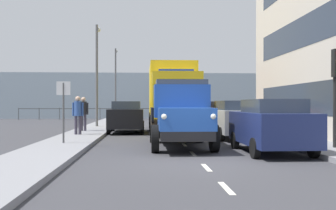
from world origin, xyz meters
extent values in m
plane|color=#38383D|center=(0.00, -9.31, 0.00)|extent=(80.00, 80.00, 0.00)
cube|color=gray|center=(-4.49, -9.31, 0.07)|extent=(2.05, 39.41, 0.15)
cube|color=gray|center=(4.49, -9.31, 0.07)|extent=(2.05, 39.41, 0.15)
cube|color=silver|center=(0.00, 3.22, 0.00)|extent=(0.12, 1.10, 0.01)
cube|color=silver|center=(0.00, 0.91, 0.00)|extent=(0.12, 1.10, 0.01)
cube|color=silver|center=(0.00, -1.75, 0.00)|extent=(0.12, 1.10, 0.01)
cube|color=silver|center=(0.00, -4.38, 0.00)|extent=(0.12, 1.10, 0.01)
cube|color=silver|center=(0.00, -6.87, 0.00)|extent=(0.12, 1.10, 0.01)
cube|color=silver|center=(0.00, -9.58, 0.00)|extent=(0.12, 1.10, 0.01)
cube|color=silver|center=(0.00, -12.15, 0.00)|extent=(0.12, 1.10, 0.01)
cube|color=silver|center=(0.00, -15.08, 0.00)|extent=(0.12, 1.10, 0.01)
cube|color=silver|center=(0.00, -18.00, 0.00)|extent=(0.12, 1.10, 0.01)
cube|color=silver|center=(0.00, -20.67, 0.00)|extent=(0.12, 1.10, 0.01)
cube|color=silver|center=(0.00, -23.07, 0.00)|extent=(0.12, 1.10, 0.01)
cube|color=silver|center=(0.00, -25.51, 0.00)|extent=(0.12, 1.10, 0.01)
cube|color=#8C9EAD|center=(0.00, -32.01, 2.50)|extent=(80.00, 0.80, 5.00)
cylinder|color=#4C5156|center=(-14.00, -28.41, 0.60)|extent=(0.08, 0.08, 1.20)
cylinder|color=#4C5156|center=(-12.00, -28.41, 0.60)|extent=(0.08, 0.08, 1.20)
cylinder|color=#4C5156|center=(-10.00, -28.41, 0.60)|extent=(0.08, 0.08, 1.20)
cylinder|color=#4C5156|center=(-8.00, -28.41, 0.60)|extent=(0.08, 0.08, 1.20)
cylinder|color=#4C5156|center=(-6.00, -28.41, 0.60)|extent=(0.08, 0.08, 1.20)
cylinder|color=#4C5156|center=(-4.00, -28.41, 0.60)|extent=(0.08, 0.08, 1.20)
cylinder|color=#4C5156|center=(-2.00, -28.41, 0.60)|extent=(0.08, 0.08, 1.20)
cylinder|color=#4C5156|center=(0.00, -28.41, 0.60)|extent=(0.08, 0.08, 1.20)
cylinder|color=#4C5156|center=(2.00, -28.41, 0.60)|extent=(0.08, 0.08, 1.20)
cylinder|color=#4C5156|center=(4.00, -28.41, 0.60)|extent=(0.08, 0.08, 1.20)
cylinder|color=#4C5156|center=(6.00, -28.41, 0.60)|extent=(0.08, 0.08, 1.20)
cylinder|color=#4C5156|center=(8.00, -28.41, 0.60)|extent=(0.08, 0.08, 1.20)
cylinder|color=#4C5156|center=(10.00, -28.41, 0.60)|extent=(0.08, 0.08, 1.20)
cylinder|color=#4C5156|center=(12.00, -28.41, 0.60)|extent=(0.08, 0.08, 1.20)
cylinder|color=#4C5156|center=(14.00, -28.41, 0.60)|extent=(0.08, 0.08, 1.20)
cube|color=#4C5156|center=(0.00, -28.41, 1.12)|extent=(28.00, 0.08, 0.08)
cube|color=black|center=(0.22, -3.79, 0.60)|extent=(1.64, 5.60, 0.30)
cube|color=#1E479E|center=(0.22, -1.94, 1.10)|extent=(1.72, 1.90, 0.70)
cube|color=silver|center=(0.22, -1.05, 1.07)|extent=(1.16, 0.08, 0.56)
sphere|color=white|center=(-0.52, -1.05, 1.20)|extent=(0.20, 0.20, 0.20)
sphere|color=white|center=(0.95, -1.05, 1.20)|extent=(0.20, 0.20, 0.20)
cube|color=#1E479E|center=(0.22, -3.45, 1.67)|extent=(1.93, 1.34, 1.15)
cube|color=#2D3847|center=(0.22, -3.45, 2.15)|extent=(1.78, 1.23, 0.56)
cube|color=#2D2319|center=(0.22, -5.13, 0.83)|extent=(2.10, 2.80, 0.16)
cube|color=black|center=(-0.79, -5.13, 1.15)|extent=(0.08, 2.80, 0.56)
cube|color=black|center=(1.23, -5.13, 1.15)|extent=(0.08, 2.80, 0.56)
cylinder|color=black|center=(-0.75, -2.11, 0.45)|extent=(0.24, 0.90, 0.90)
cylinder|color=black|center=(1.18, -2.11, 0.45)|extent=(0.24, 0.90, 0.90)
cylinder|color=black|center=(-0.75, -5.33, 0.45)|extent=(0.24, 0.90, 0.90)
cylinder|color=black|center=(1.18, -5.33, 0.45)|extent=(0.24, 0.90, 0.90)
cube|color=gold|center=(-0.03, -8.61, 1.82)|extent=(2.40, 2.21, 2.60)
cube|color=#2D3847|center=(-0.03, -8.61, 2.39)|extent=(2.20, 2.04, 0.80)
cube|color=#1933B2|center=(-0.03, -8.61, 3.22)|extent=(1.75, 0.20, 0.16)
cube|color=gold|center=(-0.03, -12.60, 2.37)|extent=(2.50, 5.95, 3.00)
cube|color=black|center=(-0.03, -11.67, 0.70)|extent=(2.00, 8.07, 0.36)
cylinder|color=black|center=(-1.18, -8.69, 0.52)|extent=(0.28, 1.04, 1.04)
cylinder|color=black|center=(1.12, -8.69, 0.52)|extent=(0.28, 1.04, 1.04)
cylinder|color=black|center=(-1.18, -12.31, 0.52)|extent=(0.28, 1.04, 1.04)
cylinder|color=black|center=(1.12, -12.31, 0.52)|extent=(0.28, 1.04, 1.04)
cylinder|color=black|center=(-1.18, -14.43, 0.52)|extent=(0.28, 1.04, 1.04)
cylinder|color=black|center=(1.12, -14.43, 0.52)|extent=(0.28, 1.04, 1.04)
cube|color=navy|center=(-2.52, -1.82, 0.80)|extent=(1.82, 3.98, 1.00)
cube|color=#2D3847|center=(-2.52, -1.62, 1.51)|extent=(1.49, 2.19, 0.42)
cylinder|color=black|center=(-1.65, -3.05, 0.30)|extent=(0.18, 0.60, 0.60)
cylinder|color=black|center=(-3.38, -3.05, 0.30)|extent=(0.18, 0.60, 0.60)
cylinder|color=black|center=(-1.65, -0.58, 0.30)|extent=(0.18, 0.60, 0.60)
cylinder|color=black|center=(-3.38, -0.58, 0.30)|extent=(0.18, 0.60, 0.60)
cube|color=#B7BABF|center=(-2.52, -6.99, 0.80)|extent=(1.69, 4.29, 1.00)
cube|color=#2D3847|center=(-2.52, -6.79, 1.51)|extent=(1.39, 2.36, 0.42)
cylinder|color=black|center=(-1.72, -8.32, 0.30)|extent=(0.18, 0.60, 0.60)
cylinder|color=black|center=(-3.32, -8.32, 0.30)|extent=(0.18, 0.60, 0.60)
cylinder|color=black|center=(-1.72, -5.66, 0.30)|extent=(0.18, 0.60, 0.60)
cylinder|color=black|center=(-3.32, -5.66, 0.30)|extent=(0.18, 0.60, 0.60)
cube|color=#B21E1E|center=(-2.52, -12.57, 0.80)|extent=(1.72, 4.54, 1.00)
cube|color=#2D3847|center=(-2.52, -12.37, 1.51)|extent=(1.41, 2.50, 0.42)
cylinder|color=black|center=(-1.70, -13.97, 0.30)|extent=(0.18, 0.60, 0.60)
cylinder|color=black|center=(-3.34, -13.97, 0.30)|extent=(0.18, 0.60, 0.60)
cylinder|color=black|center=(-1.70, -11.16, 0.30)|extent=(0.18, 0.60, 0.60)
cylinder|color=black|center=(-3.34, -11.16, 0.30)|extent=(0.18, 0.60, 0.60)
cube|color=black|center=(2.52, -10.94, 0.80)|extent=(1.82, 4.31, 1.00)
cube|color=#2D3847|center=(2.52, -11.14, 1.51)|extent=(1.50, 2.37, 0.42)
cylinder|color=black|center=(1.65, -9.61, 0.30)|extent=(0.18, 0.60, 0.60)
cylinder|color=black|center=(3.39, -9.61, 0.30)|extent=(0.18, 0.60, 0.60)
cylinder|color=black|center=(1.65, -12.28, 0.30)|extent=(0.18, 0.60, 0.60)
cylinder|color=black|center=(3.39, -12.28, 0.30)|extent=(0.18, 0.60, 0.60)
cylinder|color=#383342|center=(4.56, -7.88, 0.58)|extent=(0.14, 0.14, 0.87)
cylinder|color=#383342|center=(4.74, -7.88, 0.58)|extent=(0.14, 0.14, 0.87)
cylinder|color=#2D4C8C|center=(4.65, -7.88, 1.36)|extent=(0.34, 0.34, 0.69)
cylinder|color=#2D4C8C|center=(4.43, -7.88, 1.33)|extent=(0.09, 0.09, 0.63)
cylinder|color=#2D4C8C|center=(4.87, -7.88, 1.33)|extent=(0.09, 0.09, 0.63)
sphere|color=tan|center=(4.65, -7.88, 1.82)|extent=(0.23, 0.23, 0.23)
cylinder|color=#383342|center=(4.70, -10.35, 0.58)|extent=(0.14, 0.14, 0.87)
cylinder|color=#383342|center=(4.88, -10.35, 0.58)|extent=(0.14, 0.14, 0.87)
cylinder|color=black|center=(4.79, -10.35, 1.36)|extent=(0.34, 0.34, 0.69)
cylinder|color=black|center=(4.57, -10.35, 1.33)|extent=(0.09, 0.09, 0.63)
cylinder|color=black|center=(5.01, -10.35, 1.33)|extent=(0.09, 0.09, 0.63)
sphere|color=tan|center=(4.79, -10.35, 1.83)|extent=(0.24, 0.24, 0.24)
cylinder|color=black|center=(-4.70, -1.90, 1.75)|extent=(0.12, 0.12, 3.20)
cylinder|color=#59595B|center=(4.61, -14.58, 3.42)|extent=(0.16, 0.16, 6.53)
cylinder|color=#59595B|center=(4.61, -15.03, 6.58)|extent=(0.10, 0.90, 0.10)
sphere|color=silver|center=(4.61, -15.48, 6.53)|extent=(0.32, 0.32, 0.32)
cylinder|color=#59595B|center=(4.37, -27.30, 3.58)|extent=(0.16, 0.16, 6.85)
cylinder|color=#59595B|center=(4.37, -27.75, 6.90)|extent=(0.10, 0.90, 0.10)
sphere|color=silver|center=(4.37, -28.20, 6.85)|extent=(0.32, 0.32, 0.32)
cylinder|color=#4C4C4C|center=(4.49, -3.94, 1.25)|extent=(0.07, 0.07, 2.20)
cube|color=silver|center=(4.49, -3.94, 2.15)|extent=(0.50, 0.04, 0.50)
camera|label=1|loc=(1.52, 10.27, 1.57)|focal=40.97mm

